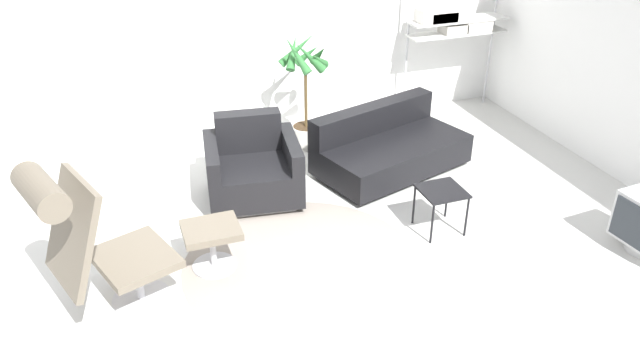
# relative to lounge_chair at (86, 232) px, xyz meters

# --- Properties ---
(ground_plane) EXTENTS (12.00, 12.00, 0.00)m
(ground_plane) POSITION_rel_lounge_chair_xyz_m (1.68, 0.15, -0.74)
(ground_plane) COLOR silver
(wall_back) EXTENTS (12.00, 0.09, 2.80)m
(wall_back) POSITION_rel_lounge_chair_xyz_m (1.68, 2.87, 0.66)
(wall_back) COLOR white
(wall_back) RESTS_ON ground_plane
(round_rug) EXTENTS (1.97, 1.97, 0.01)m
(round_rug) POSITION_rel_lounge_chair_xyz_m (1.57, 0.10, -0.74)
(round_rug) COLOR gray
(round_rug) RESTS_ON ground_plane
(lounge_chair) EXTENTS (1.02, 0.83, 1.25)m
(lounge_chair) POSITION_rel_lounge_chair_xyz_m (0.00, 0.00, 0.00)
(lounge_chair) COLOR #BCBCC1
(lounge_chair) RESTS_ON ground_plane
(ottoman) EXTENTS (0.45, 0.38, 0.39)m
(ottoman) POSITION_rel_lounge_chair_xyz_m (0.89, 0.32, -0.46)
(ottoman) COLOR #BCBCC1
(ottoman) RESTS_ON ground_plane
(armchair_red) EXTENTS (0.97, 0.90, 0.78)m
(armchair_red) POSITION_rel_lounge_chair_xyz_m (1.48, 1.31, -0.46)
(armchair_red) COLOR silver
(armchair_red) RESTS_ON ground_plane
(couch_low) EXTENTS (1.72, 1.25, 0.64)m
(couch_low) POSITION_rel_lounge_chair_xyz_m (2.95, 1.39, -0.51)
(couch_low) COLOR black
(couch_low) RESTS_ON ground_plane
(side_table) EXTENTS (0.38, 0.38, 0.41)m
(side_table) POSITION_rel_lounge_chair_xyz_m (2.89, 0.19, -0.39)
(side_table) COLOR black
(side_table) RESTS_ON ground_plane
(potted_plant) EXTENTS (0.54, 0.55, 1.30)m
(potted_plant) POSITION_rel_lounge_chair_xyz_m (2.32, 2.21, -0.13)
(potted_plant) COLOR silver
(potted_plant) RESTS_ON ground_plane
(shelf_unit) EXTENTS (1.24, 0.28, 1.83)m
(shelf_unit) POSITION_rel_lounge_chair_xyz_m (4.28, 2.54, 0.41)
(shelf_unit) COLOR #BCBCC1
(shelf_unit) RESTS_ON ground_plane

